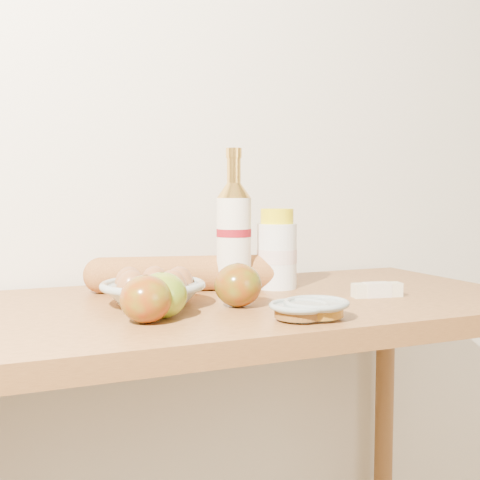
% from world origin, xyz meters
% --- Properties ---
extents(back_wall, '(3.50, 0.02, 2.60)m').
position_xyz_m(back_wall, '(0.00, 1.51, 1.30)').
color(back_wall, beige).
rests_on(back_wall, ground).
extents(table, '(1.20, 0.60, 0.90)m').
position_xyz_m(table, '(0.00, 1.18, 0.78)').
color(table, '#A26934').
rests_on(table, ground).
extents(bourbon_bottle, '(0.09, 0.09, 0.30)m').
position_xyz_m(bourbon_bottle, '(0.04, 1.27, 1.02)').
color(bourbon_bottle, silver).
rests_on(bourbon_bottle, table).
extents(cream_bottle, '(0.11, 0.11, 0.17)m').
position_xyz_m(cream_bottle, '(0.14, 1.28, 0.98)').
color(cream_bottle, white).
rests_on(cream_bottle, table).
extents(egg_bowl, '(0.25, 0.25, 0.07)m').
position_xyz_m(egg_bowl, '(-0.16, 1.19, 0.93)').
color(egg_bowl, '#94A29D').
rests_on(egg_bowl, table).
extents(baguette, '(0.46, 0.18, 0.07)m').
position_xyz_m(baguette, '(-0.04, 1.32, 0.94)').
color(baguette, '#AF6F35').
rests_on(baguette, table).
extents(apple_yellowgreen, '(0.11, 0.11, 0.08)m').
position_xyz_m(apple_yellowgreen, '(-0.18, 1.07, 0.94)').
color(apple_yellowgreen, olive).
rests_on(apple_yellowgreen, table).
extents(apple_redgreen_front, '(0.10, 0.10, 0.08)m').
position_xyz_m(apple_redgreen_front, '(-0.21, 1.04, 0.94)').
color(apple_redgreen_front, '#980B08').
rests_on(apple_redgreen_front, table).
extents(apple_redgreen_right, '(0.09, 0.09, 0.08)m').
position_xyz_m(apple_redgreen_right, '(-0.02, 1.11, 0.94)').
color(apple_redgreen_right, maroon).
rests_on(apple_redgreen_right, table).
extents(sugar_bowl, '(0.13, 0.13, 0.03)m').
position_xyz_m(sugar_bowl, '(0.03, 0.96, 0.92)').
color(sugar_bowl, gray).
rests_on(sugar_bowl, table).
extents(syrup_bowl, '(0.14, 0.14, 0.03)m').
position_xyz_m(syrup_bowl, '(0.06, 0.96, 0.92)').
color(syrup_bowl, gray).
rests_on(syrup_bowl, table).
extents(butter_stick, '(0.10, 0.05, 0.03)m').
position_xyz_m(butter_stick, '(0.28, 1.10, 0.91)').
color(butter_stick, beige).
rests_on(butter_stick, table).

